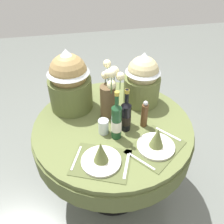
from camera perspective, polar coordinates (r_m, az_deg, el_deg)
The scene contains 11 objects.
ground at distance 2.28m, azimuth 0.15°, elevation -17.37°, with size 8.00×8.00×0.00m, color slate.
dining_table at distance 1.79m, azimuth 0.18°, elevation -5.79°, with size 1.15×1.15×0.77m.
place_setting_left at distance 1.42m, azimuth -2.65°, elevation -10.71°, with size 0.41×0.37×0.16m.
place_setting_right at distance 1.52m, azimuth 10.59°, elevation -7.13°, with size 0.43×0.41×0.16m.
flower_vase at distance 1.66m, azimuth -0.74°, elevation 4.68°, with size 0.16×0.24×0.43m.
wine_bottle_left at distance 1.51m, azimuth 1.08°, elevation -2.20°, with size 0.07×0.07×0.36m.
wine_bottle_rear at distance 1.59m, azimuth 3.35°, elevation -0.85°, with size 0.07×0.07×0.32m.
tumbler_near_left at distance 1.60m, azimuth -2.06°, elevation -3.49°, with size 0.07×0.07×0.10m, color silver.
pepper_mill at distance 1.64m, azimuth 7.79°, elevation -0.61°, with size 0.05×0.05×0.21m.
gift_tub_back_left at distance 1.75m, azimuth -10.25°, elevation 7.93°, with size 0.32×0.32×0.47m.
gift_tub_back_right at distance 1.81m, azimuth 7.33°, elevation 8.26°, with size 0.28×0.28×0.42m.
Camera 1 is at (-0.26, -1.26, 1.88)m, focal length 38.14 mm.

